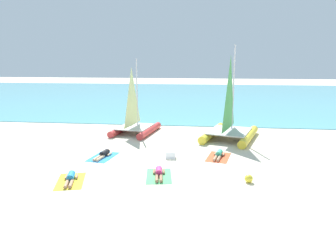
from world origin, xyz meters
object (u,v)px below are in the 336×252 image
Objects in this scene: sunbather_center_left at (103,154)px; cooler_box at (171,155)px; sailboat_yellow at (230,126)px; towel_leftmost at (70,181)px; sailboat_red at (135,122)px; sunbather_rightmost at (219,154)px; beach_ball at (249,179)px; sunbather_leftmost at (71,178)px; sunbather_center_right at (159,173)px; towel_center_right at (159,176)px; towel_center_left at (103,157)px; towel_rightmost at (218,157)px.

cooler_box reaches higher than sunbather_center_left.
sailboat_yellow is 10.86m from towel_leftmost.
sailboat_red reaches higher than sunbather_rightmost.
sunbather_center_left is at bearing 159.11° from beach_ball.
cooler_box is (3.56, 0.18, 0.05)m from sunbather_center_left.
sunbather_center_right is (3.65, 1.03, 0.00)m from sunbather_leftmost.
sailboat_yellow is at bearing 42.52° from sunbather_center_left.
sunbather_leftmost reaches higher than towel_leftmost.
cooler_box is (0.23, 2.63, 0.17)m from towel_center_right.
sunbather_center_right is (2.81, -7.86, -0.63)m from sailboat_red.
sunbather_rightmost is 2.56m from cooler_box.
towel_center_left is at bearing 85.02° from towel_leftmost.
towel_center_right is 1.22× the size of sunbather_rightmost.
sailboat_red is 8.37m from sunbather_center_right.
towel_leftmost is 1.21× the size of sunbather_center_left.
sunbather_rightmost is (0.01, 0.07, 0.13)m from towel_rightmost.
sunbather_leftmost is at bearing -174.79° from beach_ball.
towel_leftmost is 3.80× the size of cooler_box.
sailboat_red reaches higher than towel_leftmost.
towel_leftmost is 7.52m from beach_ball.
cooler_box is (3.06, -5.29, -0.58)m from sailboat_red.
beach_ball is at bearing -4.23° from towel_center_right.
sailboat_yellow reaches higher than sunbather_leftmost.
beach_ball is (7.18, -2.74, 0.04)m from sunbather_center_left.
towel_leftmost is 1.23× the size of sunbather_leftmost.
sailboat_red is 2.68× the size of towel_rightmost.
sunbather_rightmost is (6.40, 4.09, 0.00)m from sunbather_leftmost.
towel_center_left is 7.67m from beach_ball.
sailboat_red reaches higher than beach_ball.
sunbather_leftmost is 5.30m from cooler_box.
sunbather_center_left is at bearing 135.90° from sunbather_center_right.
sunbather_rightmost is 3.12× the size of cooler_box.
sailboat_red is at bearing 129.10° from beach_ball.
sailboat_yellow reaches higher than towel_leftmost.
sailboat_red is 8.95m from sunbather_leftmost.
sailboat_red is at bearing 120.02° from cooler_box.
beach_ball is (0.26, -7.31, -0.71)m from sailboat_yellow.
towel_center_left is at bearing 136.75° from sunbather_center_right.
cooler_box is at bearing 84.96° from towel_center_right.
towel_center_left is 1.21× the size of sunbather_center_right.
towel_leftmost is 1.00× the size of towel_rightmost.
sailboat_red reaches higher than cooler_box.
towel_center_left is 1.22× the size of sunbather_rightmost.
sunbather_center_right is at bearing -132.54° from towel_rightmost.
sailboat_red is 9.02m from towel_leftmost.
cooler_box is at bearing -157.30° from sunbather_rightmost.
sunbather_rightmost is 4.53× the size of beach_ball.
sailboat_red reaches higher than towel_center_left.
towel_leftmost is 3.43m from towel_center_left.
sailboat_red is 3.25× the size of sunbather_center_left.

